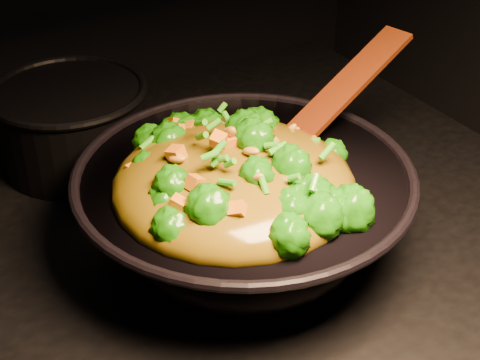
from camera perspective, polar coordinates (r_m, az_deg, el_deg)
wok at (r=0.99m, az=0.30°, el=-2.50°), size 0.47×0.47×0.12m
stir_fry at (r=0.90m, az=-0.49°, el=2.11°), size 0.38×0.38×0.11m
spatula at (r=1.04m, az=7.31°, el=6.31°), size 0.29×0.11×0.12m
back_pot at (r=1.21m, az=-12.86°, el=4.19°), size 0.31×0.31×0.14m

